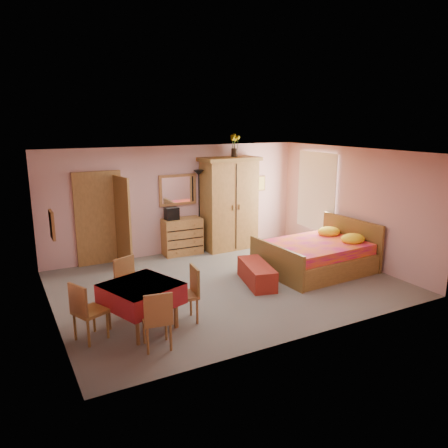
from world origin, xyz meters
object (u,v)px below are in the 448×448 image
chair_north (132,286)px  chair_east (184,295)px  wall_mirror (178,190)px  bed (315,248)px  dining_table (142,306)px  wardrobe (229,204)px  sunflower_vase (234,145)px  floor_lamp (199,211)px  chair_west (90,311)px  chest_of_drawers (182,236)px  stereo (172,214)px  chair_south (157,319)px  bench (257,274)px

chair_north → chair_east: chair_north is taller
wall_mirror → bed: size_ratio=0.42×
dining_table → chair_east: 0.68m
wardrobe → sunflower_vase: sunflower_vase is taller
wall_mirror → floor_lamp: bearing=-24.0°
chair_west → wardrobe: bearing=104.2°
chair_north → wall_mirror: bearing=-148.7°
chest_of_drawers → chair_north: (-2.02, -2.64, 0.02)m
stereo → bed: 3.43m
bed → chair_west: bearing=-172.8°
stereo → wall_mirror: bearing=37.7°
dining_table → chair_south: bearing=-89.3°
chair_north → chair_west: 1.06m
sunflower_vase → bed: size_ratio=0.25×
wall_mirror → chair_south: size_ratio=1.07×
chest_of_drawers → chair_west: size_ratio=1.03×
dining_table → chair_north: chair_north is taller
wardrobe → chair_south: bearing=-132.8°
dining_table → chair_east: size_ratio=1.11×
chair_south → chair_north: 1.35m
chest_of_drawers → bed: bearing=-47.9°
wall_mirror → chair_west: wall_mirror is taller
chest_of_drawers → sunflower_vase: 2.58m
wall_mirror → floor_lamp: size_ratio=0.47×
wall_mirror → chair_east: (-1.40, -3.61, -1.10)m
bed → chest_of_drawers: bearing=127.3°
chest_of_drawers → chair_south: (-2.07, -3.98, 0.00)m
wardrobe → chair_north: size_ratio=2.49×
sunflower_vase → chair_east: sunflower_vase is taller
stereo → dining_table: size_ratio=0.31×
floor_lamp → chair_south: size_ratio=2.29×
chest_of_drawers → bed: 3.21m
chest_of_drawers → chair_east: 3.68m
chair_south → chair_east: (0.67, 0.58, 0.01)m
chair_north → bench: bearing=159.1°
dining_table → chair_north: bearing=85.4°
bed → chair_south: size_ratio=2.53×
floor_lamp → dining_table: bearing=-127.4°
chair_east → chest_of_drawers: bearing=-16.2°
chair_north → chair_east: size_ratio=1.02×
wall_mirror → sunflower_vase: (1.44, -0.21, 1.03)m
chair_east → bench: bearing=-59.6°
wall_mirror → sunflower_vase: bearing=-8.7°
wardrobe → chair_east: bearing=-131.0°
wardrobe → dining_table: bearing=-138.1°
wall_mirror → chair_south: wall_mirror is taller
bed → dining_table: bearing=-170.8°
bed → chair_west: 4.98m
chest_of_drawers → wall_mirror: (0.00, 0.21, 1.11)m
chest_of_drawers → wall_mirror: bearing=92.3°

